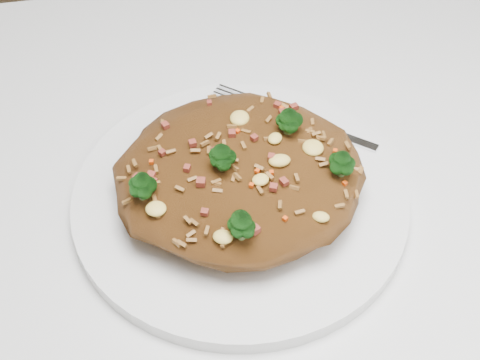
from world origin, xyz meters
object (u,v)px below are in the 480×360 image
object	(u,v)px
dining_table	(315,311)
fork	(301,121)
fried_rice	(240,167)
plate	(240,198)

from	to	relation	value
dining_table	fork	bearing A→B (deg)	84.48
fried_rice	fork	xyz separation A→B (m)	(0.07, 0.07, -0.03)
fried_rice	plate	bearing A→B (deg)	94.28
dining_table	plate	distance (m)	0.13
dining_table	fork	size ratio (longest dim) A/B	8.88
fried_rice	fork	distance (m)	0.10
dining_table	fried_rice	size ratio (longest dim) A/B	6.05
dining_table	fried_rice	world-z (taller)	fried_rice
fork	fried_rice	bearing A→B (deg)	-94.60
plate	fried_rice	size ratio (longest dim) A/B	1.39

